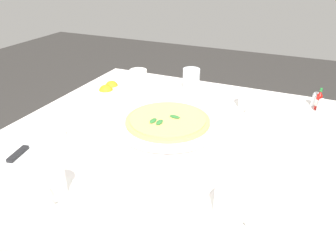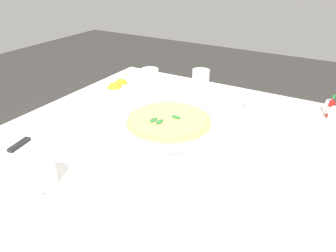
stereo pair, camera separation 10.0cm
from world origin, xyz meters
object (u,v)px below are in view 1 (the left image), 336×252
at_px(coffee_cup_right_edge, 138,77).
at_px(pizza, 168,120).
at_px(salt_shaker, 315,100).
at_px(coffee_cup_back_corner, 249,102).
at_px(dinner_knife, 29,145).
at_px(hot_sauce_bottle, 319,101).
at_px(water_glass_far_right, 191,82).
at_px(pizza_plate, 168,124).
at_px(coffee_cup_near_left, 232,206).
at_px(napkin_folded, 30,149).
at_px(coffee_cup_far_left, 49,185).
at_px(pepper_shaker, 321,106).
at_px(citrus_bowl, 110,93).

bearing_deg(coffee_cup_right_edge, pizza, -138.49).
bearing_deg(salt_shaker, coffee_cup_back_corner, 120.72).
relative_size(pizza, salt_shaker, 4.94).
distance_m(dinner_knife, hot_sauce_bottle, 0.99).
bearing_deg(coffee_cup_back_corner, water_glass_far_right, 73.61).
height_order(pizza_plate, coffee_cup_back_corner, coffee_cup_back_corner).
bearing_deg(hot_sauce_bottle, pizza, 127.57).
bearing_deg(water_glass_far_right, dinner_knife, 156.38).
height_order(coffee_cup_near_left, salt_shaker, coffee_cup_near_left).
relative_size(pizza_plate, dinner_knife, 1.80).
xyz_separation_m(coffee_cup_near_left, napkin_folded, (0.02, 0.59, -0.02)).
relative_size(coffee_cup_far_left, coffee_cup_right_edge, 1.00).
relative_size(coffee_cup_back_corner, coffee_cup_near_left, 1.02).
bearing_deg(coffee_cup_far_left, coffee_cup_near_left, -75.04).
bearing_deg(pizza, pepper_shaker, -55.32).
height_order(coffee_cup_near_left, citrus_bowl, citrus_bowl).
distance_m(dinner_knife, pepper_shaker, 0.98).
height_order(napkin_folded, salt_shaker, salt_shaker).
bearing_deg(citrus_bowl, salt_shaker, -71.21).
bearing_deg(dinner_knife, coffee_cup_near_left, -103.01).
relative_size(dinner_knife, pepper_shaker, 3.47).
height_order(pizza_plate, hot_sauce_bottle, hot_sauce_bottle).
relative_size(coffee_cup_near_left, hot_sauce_bottle, 1.57).
bearing_deg(coffee_cup_near_left, pizza, 42.36).
bearing_deg(pizza_plate, napkin_folded, 134.95).
bearing_deg(citrus_bowl, napkin_folded, -179.81).
height_order(coffee_cup_far_left, coffee_cup_near_left, coffee_cup_far_left).
distance_m(coffee_cup_back_corner, salt_shaker, 0.26).
bearing_deg(pepper_shaker, coffee_cup_near_left, 164.90).
bearing_deg(coffee_cup_far_left, coffee_cup_back_corner, -26.28).
bearing_deg(hot_sauce_bottle, dinner_knife, 130.58).
distance_m(citrus_bowl, hot_sauce_bottle, 0.79).
xyz_separation_m(citrus_bowl, hot_sauce_bottle, (0.22, -0.75, 0.01)).
xyz_separation_m(coffee_cup_near_left, citrus_bowl, (0.44, 0.59, -0.00)).
relative_size(citrus_bowl, pepper_shaker, 2.67).
bearing_deg(pizza, coffee_cup_far_left, 165.24).
relative_size(coffee_cup_far_left, napkin_folded, 0.52).
relative_size(pizza, water_glass_far_right, 2.77).
bearing_deg(coffee_cup_back_corner, coffee_cup_near_left, -172.66).
bearing_deg(pepper_shaker, citrus_bowl, 104.46).
xyz_separation_m(coffee_cup_right_edge, salt_shaker, (0.06, -0.72, -0.00)).
height_order(pizza, napkin_folded, pizza).
distance_m(water_glass_far_right, pepper_shaker, 0.49).
bearing_deg(citrus_bowl, coffee_cup_right_edge, -6.30).
height_order(coffee_cup_far_left, pepper_shaker, coffee_cup_far_left).
xyz_separation_m(coffee_cup_right_edge, water_glass_far_right, (-0.00, -0.25, 0.02)).
bearing_deg(napkin_folded, pepper_shaker, -68.04).
distance_m(water_glass_far_right, salt_shaker, 0.48).
distance_m(coffee_cup_back_corner, napkin_folded, 0.75).
bearing_deg(pepper_shaker, pizza_plate, 124.66).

